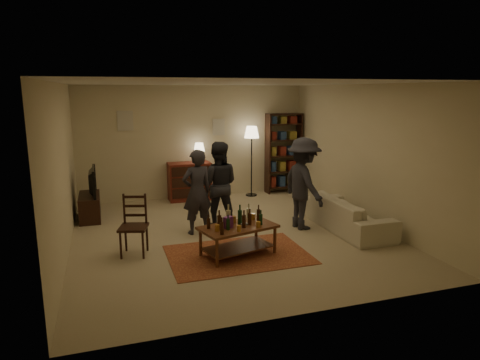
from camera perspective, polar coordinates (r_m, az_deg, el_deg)
name	(u,v)px	position (r m, az deg, el deg)	size (l,w,h in m)	color
floor	(230,234)	(7.89, -1.32, -7.23)	(6.00, 6.00, 0.00)	#C6B793
room_shell	(167,124)	(10.26, -9.69, 7.43)	(6.00, 6.00, 6.00)	beige
rug	(238,255)	(6.94, -0.27, -9.91)	(2.20, 1.50, 0.01)	maroon
coffee_table	(238,230)	(6.79, -0.33, -6.65)	(1.31, 0.92, 0.82)	brown
dining_chair	(134,223)	(7.04, -13.95, -5.54)	(0.53, 0.53, 0.98)	black
tv_stand	(90,200)	(9.22, -19.41, -2.59)	(0.40, 1.00, 1.06)	black
dresser	(190,180)	(10.26, -6.69, -0.04)	(1.00, 0.50, 1.36)	maroon
bookshelf	(283,152)	(10.95, 5.80, 3.70)	(0.90, 0.34, 2.02)	black
floor_lamp	(252,137)	(10.45, 1.56, 5.75)	(0.36, 0.36, 1.73)	black
sofa	(348,214)	(8.32, 14.20, -4.37)	(2.08, 0.81, 0.61)	beige
person_left	(197,192)	(7.77, -5.75, -1.60)	(0.57, 0.37, 1.56)	#2B2A32
person_right	(218,184)	(8.16, -2.95, -0.59)	(0.80, 0.62, 1.64)	#25262C
person_by_sofa	(303,184)	(8.10, 8.45, -0.48)	(1.12, 0.64, 1.73)	#27272F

